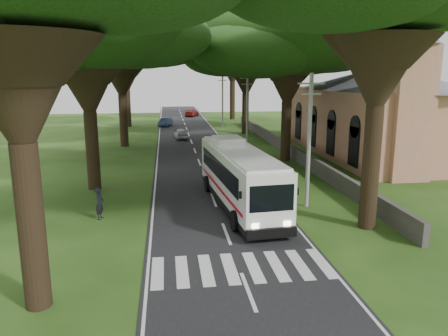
{
  "coord_description": "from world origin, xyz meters",
  "views": [
    {
      "loc": [
        -2.87,
        -18.71,
        8.08
      ],
      "look_at": [
        0.62,
        7.57,
        2.2
      ],
      "focal_mm": 35.0,
      "sensor_mm": 36.0,
      "label": 1
    }
  ],
  "objects_px": {
    "pole_mid": "(247,110)",
    "coach_bus": "(239,176)",
    "distant_car_b": "(165,122)",
    "pole_near": "(309,139)",
    "pole_far": "(223,98)",
    "pedestrian": "(100,203)",
    "church": "(381,105)",
    "distant_car_a": "(181,133)",
    "distant_car_c": "(192,113)"
  },
  "relations": [
    {
      "from": "pole_mid",
      "to": "coach_bus",
      "type": "relative_size",
      "value": 0.66
    },
    {
      "from": "distant_car_b",
      "to": "pole_near",
      "type": "bearing_deg",
      "value": -61.97
    },
    {
      "from": "pole_far",
      "to": "pedestrian",
      "type": "xyz_separation_m",
      "value": [
        -12.17,
        -40.77,
        -3.27
      ]
    },
    {
      "from": "pole_near",
      "to": "distant_car_b",
      "type": "distance_m",
      "value": 42.43
    },
    {
      "from": "pole_near",
      "to": "distant_car_b",
      "type": "xyz_separation_m",
      "value": [
        -8.5,
        41.42,
        -3.54
      ]
    },
    {
      "from": "pole_near",
      "to": "pole_mid",
      "type": "bearing_deg",
      "value": 90.0
    },
    {
      "from": "church",
      "to": "distant_car_b",
      "type": "xyz_separation_m",
      "value": [
        -20.86,
        25.87,
        -4.27
      ]
    },
    {
      "from": "pole_near",
      "to": "distant_car_b",
      "type": "height_order",
      "value": "pole_near"
    },
    {
      "from": "pole_mid",
      "to": "pole_far",
      "type": "height_order",
      "value": "same"
    },
    {
      "from": "pole_far",
      "to": "distant_car_a",
      "type": "relative_size",
      "value": 2.11
    },
    {
      "from": "church",
      "to": "pole_far",
      "type": "bearing_deg",
      "value": 116.82
    },
    {
      "from": "church",
      "to": "pedestrian",
      "type": "relative_size",
      "value": 13.25
    },
    {
      "from": "pole_near",
      "to": "coach_bus",
      "type": "distance_m",
      "value": 4.71
    },
    {
      "from": "distant_car_a",
      "to": "pedestrian",
      "type": "bearing_deg",
      "value": 74.58
    },
    {
      "from": "church",
      "to": "pole_near",
      "type": "relative_size",
      "value": 3.0
    },
    {
      "from": "coach_bus",
      "to": "distant_car_b",
      "type": "xyz_separation_m",
      "value": [
        -4.41,
        40.89,
        -1.27
      ]
    },
    {
      "from": "distant_car_c",
      "to": "coach_bus",
      "type": "bearing_deg",
      "value": 107.74
    },
    {
      "from": "pole_mid",
      "to": "pedestrian",
      "type": "distance_m",
      "value": 24.29
    },
    {
      "from": "distant_car_c",
      "to": "pedestrian",
      "type": "height_order",
      "value": "pedestrian"
    },
    {
      "from": "pole_mid",
      "to": "pedestrian",
      "type": "xyz_separation_m",
      "value": [
        -12.17,
        -20.77,
        -3.27
      ]
    },
    {
      "from": "coach_bus",
      "to": "distant_car_b",
      "type": "height_order",
      "value": "coach_bus"
    },
    {
      "from": "distant_car_a",
      "to": "church",
      "type": "bearing_deg",
      "value": 141.2
    },
    {
      "from": "pole_near",
      "to": "pole_mid",
      "type": "height_order",
      "value": "same"
    },
    {
      "from": "pole_near",
      "to": "church",
      "type": "bearing_deg",
      "value": 51.5
    },
    {
      "from": "coach_bus",
      "to": "pedestrian",
      "type": "distance_m",
      "value": 8.25
    },
    {
      "from": "distant_car_b",
      "to": "distant_car_c",
      "type": "xyz_separation_m",
      "value": [
        4.84,
        14.54,
        0.03
      ]
    },
    {
      "from": "coach_bus",
      "to": "distant_car_a",
      "type": "height_order",
      "value": "coach_bus"
    },
    {
      "from": "church",
      "to": "pole_mid",
      "type": "distance_m",
      "value": 13.16
    },
    {
      "from": "pedestrian",
      "to": "distant_car_a",
      "type": "bearing_deg",
      "value": 0.71
    },
    {
      "from": "distant_car_a",
      "to": "pedestrian",
      "type": "height_order",
      "value": "pedestrian"
    },
    {
      "from": "pedestrian",
      "to": "church",
      "type": "bearing_deg",
      "value": -44.92
    },
    {
      "from": "pole_mid",
      "to": "pole_far",
      "type": "xyz_separation_m",
      "value": [
        0.0,
        20.0,
        0.0
      ]
    },
    {
      "from": "distant_car_a",
      "to": "pedestrian",
      "type": "relative_size",
      "value": 2.09
    },
    {
      "from": "coach_bus",
      "to": "pedestrian",
      "type": "relative_size",
      "value": 6.74
    },
    {
      "from": "pole_far",
      "to": "coach_bus",
      "type": "bearing_deg",
      "value": -95.91
    },
    {
      "from": "distant_car_c",
      "to": "pedestrian",
      "type": "relative_size",
      "value": 2.44
    },
    {
      "from": "pole_far",
      "to": "distant_car_b",
      "type": "distance_m",
      "value": 9.31
    },
    {
      "from": "distant_car_b",
      "to": "coach_bus",
      "type": "bearing_deg",
      "value": -67.41
    },
    {
      "from": "church",
      "to": "coach_bus",
      "type": "height_order",
      "value": "church"
    },
    {
      "from": "church",
      "to": "pole_far",
      "type": "xyz_separation_m",
      "value": [
        -12.36,
        24.45,
        -0.73
      ]
    },
    {
      "from": "distant_car_b",
      "to": "pedestrian",
      "type": "relative_size",
      "value": 2.06
    },
    {
      "from": "distant_car_c",
      "to": "church",
      "type": "bearing_deg",
      "value": 129.82
    },
    {
      "from": "church",
      "to": "distant_car_a",
      "type": "bearing_deg",
      "value": 145.87
    },
    {
      "from": "coach_bus",
      "to": "pole_near",
      "type": "bearing_deg",
      "value": -12.47
    },
    {
      "from": "distant_car_b",
      "to": "pedestrian",
      "type": "height_order",
      "value": "pedestrian"
    },
    {
      "from": "pedestrian",
      "to": "coach_bus",
      "type": "bearing_deg",
      "value": -69.44
    },
    {
      "from": "pole_near",
      "to": "pole_far",
      "type": "distance_m",
      "value": 40.0
    },
    {
      "from": "church",
      "to": "pedestrian",
      "type": "height_order",
      "value": "church"
    },
    {
      "from": "pole_far",
      "to": "coach_bus",
      "type": "xyz_separation_m",
      "value": [
        -4.09,
        -39.47,
        -2.27
      ]
    },
    {
      "from": "distant_car_a",
      "to": "distant_car_c",
      "type": "distance_m",
      "value": 27.69
    }
  ]
}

